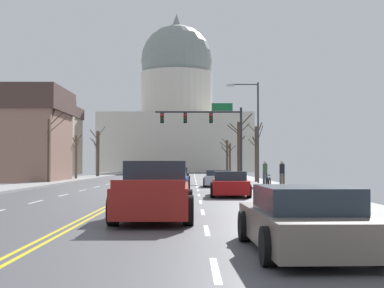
% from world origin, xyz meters
% --- Properties ---
extents(ground, '(20.00, 180.00, 0.20)m').
position_xyz_m(ground, '(0.00, -0.00, 0.02)').
color(ground, '#4C4C51').
extents(signal_gantry, '(7.91, 0.41, 6.97)m').
position_xyz_m(signal_gantry, '(4.81, 13.70, 5.17)').
color(signal_gantry, '#28282D').
rests_on(signal_gantry, ground).
extents(street_lamp_right, '(2.46, 0.24, 7.70)m').
position_xyz_m(street_lamp_right, '(7.87, 5.56, 4.74)').
color(street_lamp_right, '#333338').
rests_on(street_lamp_right, ground).
extents(capitol_building, '(29.41, 21.39, 32.26)m').
position_xyz_m(capitol_building, '(0.00, 77.89, 11.51)').
color(capitol_building, beige).
rests_on(capitol_building, ground).
extents(sedan_near_00, '(2.20, 4.66, 1.31)m').
position_xyz_m(sedan_near_00, '(1.89, 9.58, 0.61)').
color(sedan_near_00, black).
rests_on(sedan_near_00, ground).
extents(sedan_near_01, '(2.21, 4.33, 1.16)m').
position_xyz_m(sedan_near_01, '(5.00, 2.43, 0.55)').
color(sedan_near_01, silver).
rests_on(sedan_near_01, ground).
extents(sedan_near_02, '(2.02, 4.37, 1.22)m').
position_xyz_m(sedan_near_02, '(2.01, -3.44, 0.58)').
color(sedan_near_02, navy).
rests_on(sedan_near_02, ground).
extents(sedan_near_03, '(2.06, 4.59, 1.24)m').
position_xyz_m(sedan_near_03, '(5.03, -9.54, 0.59)').
color(sedan_near_03, '#B71414').
rests_on(sedan_near_03, ground).
extents(sedan_near_04, '(2.08, 4.48, 1.27)m').
position_xyz_m(sedan_near_04, '(1.75, -15.09, 0.60)').
color(sedan_near_04, navy).
rests_on(sedan_near_04, ground).
extents(pickup_truck_near_05, '(2.29, 5.70, 1.71)m').
position_xyz_m(pickup_truck_near_05, '(2.04, -21.22, 0.75)').
color(pickup_truck_near_05, maroon).
rests_on(pickup_truck_near_05, ground).
extents(sedan_near_06, '(2.16, 4.74, 1.22)m').
position_xyz_m(sedan_near_06, '(5.20, -27.58, 0.57)').
color(sedan_near_06, '#6B6056').
rests_on(sedan_near_06, ground).
extents(sedan_oncoming_00, '(2.12, 4.50, 1.19)m').
position_xyz_m(sedan_oncoming_00, '(-1.90, 18.00, 0.57)').
color(sedan_oncoming_00, navy).
rests_on(sedan_oncoming_00, ground).
extents(sedan_oncoming_01, '(1.99, 4.30, 1.30)m').
position_xyz_m(sedan_oncoming_01, '(-1.57, 31.08, 0.60)').
color(sedan_oncoming_01, black).
rests_on(sedan_oncoming_01, ground).
extents(flank_building_00, '(11.40, 6.98, 10.22)m').
position_xyz_m(flank_building_00, '(-18.44, 36.73, 5.16)').
color(flank_building_00, '#B2A38E').
rests_on(flank_building_00, ground).
extents(flank_building_01, '(10.52, 9.70, 9.95)m').
position_xyz_m(flank_building_01, '(-18.87, 45.73, 5.03)').
color(flank_building_01, tan).
rests_on(flank_building_01, ground).
extents(bare_tree_00, '(2.55, 1.54, 6.55)m').
position_xyz_m(bare_tree_00, '(7.89, 19.68, 3.27)').
color(bare_tree_00, '#423328').
rests_on(bare_tree_00, ground).
extents(bare_tree_01, '(1.77, 2.25, 5.91)m').
position_xyz_m(bare_tree_01, '(-7.92, 28.95, 2.91)').
color(bare_tree_01, '#4C3D2D').
rests_on(bare_tree_01, ground).
extents(bare_tree_02, '(1.23, 1.86, 4.27)m').
position_xyz_m(bare_tree_02, '(8.24, 39.19, 2.47)').
color(bare_tree_02, '#423328').
rests_on(bare_tree_02, ground).
extents(bare_tree_03, '(1.79, 1.77, 6.02)m').
position_xyz_m(bare_tree_03, '(-8.48, 8.33, 2.88)').
color(bare_tree_03, '#423328').
rests_on(bare_tree_03, ground).
extents(bare_tree_04, '(1.40, 2.13, 4.85)m').
position_xyz_m(bare_tree_04, '(8.48, 9.04, 2.57)').
color(bare_tree_04, '#4C3D2D').
rests_on(bare_tree_04, ground).
extents(bare_tree_05, '(1.70, 2.66, 5.01)m').
position_xyz_m(bare_tree_05, '(-8.44, 18.83, 2.57)').
color(bare_tree_05, brown).
rests_on(bare_tree_05, ground).
extents(bare_tree_06, '(2.63, 1.68, 5.65)m').
position_xyz_m(bare_tree_06, '(8.84, 54.75, 2.96)').
color(bare_tree_06, '#4C3D2D').
rests_on(bare_tree_06, ground).
extents(pedestrian_00, '(0.35, 0.34, 1.69)m').
position_xyz_m(pedestrian_00, '(9.07, -0.44, 1.08)').
color(pedestrian_00, '#4C4238').
rests_on(pedestrian_00, ground).
extents(pedestrian_01, '(0.35, 0.34, 1.69)m').
position_xyz_m(pedestrian_01, '(8.53, 4.02, 1.08)').
color(pedestrian_01, '#33333D').
rests_on(pedestrian_01, ground).
extents(bicycle_parked, '(0.12, 1.77, 0.85)m').
position_xyz_m(bicycle_parked, '(7.75, -3.60, 0.49)').
color(bicycle_parked, black).
rests_on(bicycle_parked, ground).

